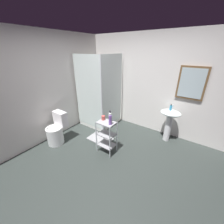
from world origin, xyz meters
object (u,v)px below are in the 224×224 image
(hand_soap_bottle, at_px, (171,108))
(conditioner_bottle_purple, at_px, (110,120))
(toilet, at_px, (57,131))
(storage_cart, at_px, (107,135))
(pedestal_sink, at_px, (169,119))
(lotion_bottle_white, at_px, (110,117))
(rinse_cup, at_px, (103,118))
(shower_stall, at_px, (101,110))
(bath_mat, at_px, (100,139))

(hand_soap_bottle, bearing_deg, conditioner_bottle_purple, -123.78)
(hand_soap_bottle, height_order, conditioner_bottle_purple, conditioner_bottle_purple)
(toilet, bearing_deg, storage_cart, 19.60)
(conditioner_bottle_purple, bearing_deg, pedestal_sink, 55.60)
(hand_soap_bottle, xyz_separation_m, lotion_bottle_white, (-0.90, -1.14, -0.03))
(storage_cart, bearing_deg, lotion_bottle_white, 59.20)
(toilet, xyz_separation_m, rinse_cup, (1.07, 0.48, 0.47))
(storage_cart, xyz_separation_m, hand_soap_bottle, (0.94, 1.21, 0.44))
(conditioner_bottle_purple, distance_m, lotion_bottle_white, 0.12)
(lotion_bottle_white, bearing_deg, conditioner_bottle_purple, -53.03)
(pedestal_sink, height_order, storage_cart, pedestal_sink)
(conditioner_bottle_purple, bearing_deg, rinse_cup, 162.47)
(shower_stall, xyz_separation_m, lotion_bottle_white, (0.94, -0.82, 0.38))
(pedestal_sink, bearing_deg, shower_stall, -170.00)
(shower_stall, distance_m, hand_soap_bottle, 1.91)
(shower_stall, height_order, conditioner_bottle_purple, shower_stall)
(pedestal_sink, relative_size, lotion_bottle_white, 3.26)
(conditioner_bottle_purple, distance_m, rinse_cup, 0.25)
(hand_soap_bottle, distance_m, conditioner_bottle_purple, 1.49)
(shower_stall, height_order, toilet, shower_stall)
(pedestal_sink, relative_size, toilet, 1.07)
(toilet, height_order, bath_mat, toilet)
(storage_cart, relative_size, lotion_bottle_white, 2.98)
(pedestal_sink, height_order, toilet, pedestal_sink)
(conditioner_bottle_purple, relative_size, lotion_bottle_white, 0.95)
(toilet, distance_m, conditioner_bottle_purple, 1.46)
(storage_cart, bearing_deg, conditioner_bottle_purple, -10.73)
(hand_soap_bottle, distance_m, rinse_cup, 1.58)
(lotion_bottle_white, bearing_deg, bath_mat, 157.41)
(lotion_bottle_white, bearing_deg, storage_cart, -120.80)
(hand_soap_bottle, relative_size, bath_mat, 0.24)
(hand_soap_bottle, xyz_separation_m, rinse_cup, (-1.06, -1.16, -0.09))
(shower_stall, distance_m, lotion_bottle_white, 1.30)
(pedestal_sink, bearing_deg, conditioner_bottle_purple, -124.40)
(pedestal_sink, relative_size, storage_cart, 1.09)
(shower_stall, relative_size, hand_soap_bottle, 13.83)
(pedestal_sink, xyz_separation_m, conditioner_bottle_purple, (-0.85, -1.24, 0.26))
(toilet, bearing_deg, shower_stall, 77.55)
(shower_stall, distance_m, rinse_cup, 1.19)
(hand_soap_bottle, height_order, bath_mat, hand_soap_bottle)
(toilet, xyz_separation_m, storage_cart, (1.19, 0.42, 0.12))
(toilet, relative_size, hand_soap_bottle, 5.25)
(rinse_cup, bearing_deg, pedestal_sink, 47.11)
(storage_cart, height_order, rinse_cup, rinse_cup)
(storage_cart, relative_size, conditioner_bottle_purple, 3.14)
(rinse_cup, bearing_deg, shower_stall, 133.09)
(toilet, distance_m, bath_mat, 1.08)
(lotion_bottle_white, height_order, bath_mat, lotion_bottle_white)
(pedestal_sink, relative_size, hand_soap_bottle, 5.60)
(pedestal_sink, height_order, lotion_bottle_white, lotion_bottle_white)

